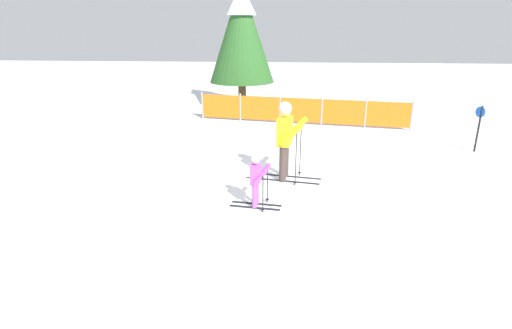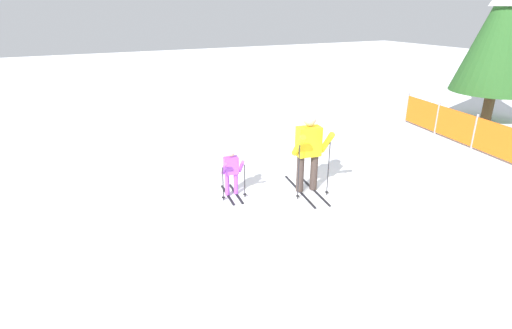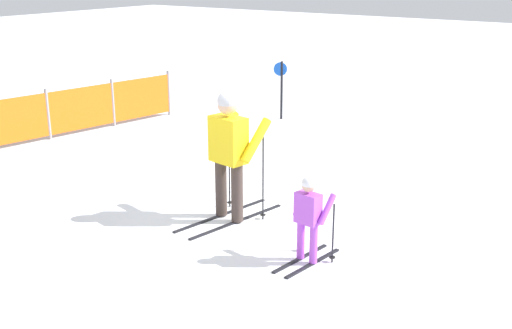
# 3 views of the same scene
# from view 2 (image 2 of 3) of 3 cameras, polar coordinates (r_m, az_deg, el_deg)

# --- Properties ---
(ground_plane) EXTENTS (60.00, 60.00, 0.00)m
(ground_plane) POSITION_cam_2_polar(r_m,az_deg,el_deg) (8.11, 8.19, -4.30)
(ground_plane) COLOR white
(skier_adult) EXTENTS (1.62, 0.77, 1.68)m
(skier_adult) POSITION_cam_2_polar(r_m,az_deg,el_deg) (7.89, 7.57, 2.81)
(skier_adult) COLOR black
(skier_adult) RESTS_ON ground_plane
(skier_child) EXTENTS (0.96, 0.50, 1.00)m
(skier_child) POSITION_cam_2_polar(r_m,az_deg,el_deg) (7.80, -3.54, -0.59)
(skier_child) COLOR black
(skier_child) RESTS_ON ground_plane
(safety_fence) EXTENTS (7.00, 1.24, 0.96)m
(safety_fence) POSITION_cam_2_polar(r_m,az_deg,el_deg) (11.43, 31.17, 3.01)
(safety_fence) COLOR gray
(safety_fence) RESTS_ON ground_plane
(conifer_far) EXTENTS (2.58, 2.58, 4.79)m
(conifer_far) POSITION_cam_2_polar(r_m,az_deg,el_deg) (14.75, 32.07, 16.33)
(conifer_far) COLOR #4C3823
(conifer_far) RESTS_ON ground_plane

